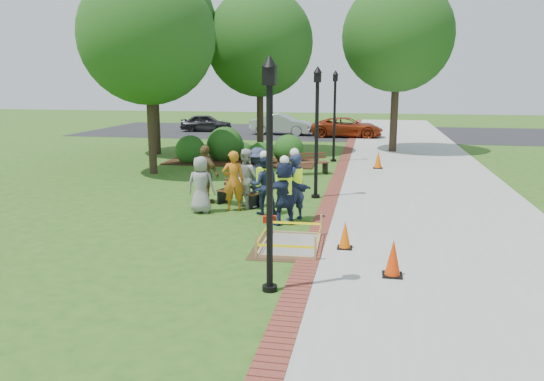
% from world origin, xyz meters
% --- Properties ---
extents(ground, '(100.00, 100.00, 0.00)m').
position_xyz_m(ground, '(0.00, 0.00, 0.00)').
color(ground, '#285116').
rests_on(ground, ground).
extents(sidewalk, '(6.00, 60.00, 0.02)m').
position_xyz_m(sidewalk, '(5.00, 10.00, 0.01)').
color(sidewalk, '#9E9E99').
rests_on(sidewalk, ground).
extents(brick_edging, '(0.50, 60.00, 0.03)m').
position_xyz_m(brick_edging, '(1.75, 10.00, 0.01)').
color(brick_edging, maroon).
rests_on(brick_edging, ground).
extents(mulch_bed, '(7.00, 3.00, 0.05)m').
position_xyz_m(mulch_bed, '(-3.00, 12.00, 0.02)').
color(mulch_bed, '#381E0F').
rests_on(mulch_bed, ground).
extents(parking_lot, '(36.00, 12.00, 0.01)m').
position_xyz_m(parking_lot, '(0.00, 27.00, 0.00)').
color(parking_lot, black).
rests_on(parking_lot, ground).
extents(wet_concrete_pad, '(1.78, 2.36, 0.55)m').
position_xyz_m(wet_concrete_pad, '(1.22, -0.28, 0.23)').
color(wet_concrete_pad, '#47331E').
rests_on(wet_concrete_pad, ground).
extents(bench_near, '(1.48, 0.95, 0.76)m').
position_xyz_m(bench_near, '(-0.98, 3.43, 0.24)').
color(bench_near, '#54381D').
rests_on(bench_near, ground).
extents(bench_far, '(1.67, 1.12, 0.87)m').
position_xyz_m(bench_far, '(0.51, 9.32, 0.28)').
color(bench_far, brown).
rests_on(bench_far, ground).
extents(cone_front, '(0.39, 0.39, 0.78)m').
position_xyz_m(cone_front, '(3.51, -1.86, 0.37)').
color(cone_front, black).
rests_on(cone_front, ground).
extents(cone_back, '(0.34, 0.34, 0.67)m').
position_xyz_m(cone_back, '(2.49, -0.26, 0.32)').
color(cone_back, black).
rests_on(cone_back, ground).
extents(cone_far, '(0.41, 0.41, 0.80)m').
position_xyz_m(cone_far, '(3.31, 11.27, 0.39)').
color(cone_far, black).
rests_on(cone_far, ground).
extents(toolbox, '(0.40, 0.27, 0.18)m').
position_xyz_m(toolbox, '(0.34, 1.68, 0.09)').
color(toolbox, red).
rests_on(toolbox, ground).
extents(lamp_near, '(0.28, 0.28, 4.26)m').
position_xyz_m(lamp_near, '(1.25, -3.00, 2.48)').
color(lamp_near, black).
rests_on(lamp_near, ground).
extents(lamp_mid, '(0.28, 0.28, 4.26)m').
position_xyz_m(lamp_mid, '(1.25, 5.00, 2.48)').
color(lamp_mid, black).
rests_on(lamp_mid, ground).
extents(lamp_far, '(0.28, 0.28, 4.26)m').
position_xyz_m(lamp_far, '(1.25, 13.00, 2.48)').
color(lamp_far, black).
rests_on(lamp_far, ground).
extents(tree_left, '(5.39, 5.39, 8.19)m').
position_xyz_m(tree_left, '(-5.86, 8.33, 5.49)').
color(tree_left, '#3D2D1E').
rests_on(tree_left, ground).
extents(tree_back, '(5.48, 5.48, 8.39)m').
position_xyz_m(tree_back, '(-2.82, 15.42, 5.64)').
color(tree_back, '#3D2D1E').
rests_on(tree_back, ground).
extents(tree_right, '(5.78, 5.78, 8.93)m').
position_xyz_m(tree_right, '(4.13, 17.18, 6.03)').
color(tree_right, '#3D2D1E').
rests_on(tree_right, ground).
extents(tree_far, '(6.42, 6.42, 9.69)m').
position_xyz_m(tree_far, '(-8.01, 13.91, 6.47)').
color(tree_far, '#3D2D1E').
rests_on(tree_far, ground).
extents(shrub_a, '(1.40, 1.40, 1.40)m').
position_xyz_m(shrub_a, '(-5.28, 11.31, 0.00)').
color(shrub_a, '#204E16').
rests_on(shrub_a, ground).
extents(shrub_b, '(1.75, 1.75, 1.75)m').
position_xyz_m(shrub_b, '(-3.91, 12.39, 0.00)').
color(shrub_b, '#204E16').
rests_on(shrub_b, ground).
extents(shrub_c, '(1.10, 1.10, 1.10)m').
position_xyz_m(shrub_c, '(-1.99, 11.54, 0.00)').
color(shrub_c, '#204E16').
rests_on(shrub_c, ground).
extents(shrub_d, '(1.42, 1.42, 1.42)m').
position_xyz_m(shrub_d, '(-0.81, 12.32, 0.00)').
color(shrub_d, '#204E16').
rests_on(shrub_d, ground).
extents(shrub_e, '(0.93, 0.93, 0.93)m').
position_xyz_m(shrub_e, '(-3.11, 12.72, 0.00)').
color(shrub_e, '#204E16').
rests_on(shrub_e, ground).
extents(casual_person_a, '(0.54, 0.35, 1.66)m').
position_xyz_m(casual_person_a, '(-1.83, 2.39, 0.83)').
color(casual_person_a, gray).
rests_on(casual_person_a, ground).
extents(casual_person_b, '(0.67, 0.55, 1.79)m').
position_xyz_m(casual_person_b, '(-0.98, 2.84, 0.90)').
color(casual_person_b, '#C06716').
rests_on(casual_person_b, ground).
extents(casual_person_c, '(0.67, 0.66, 1.79)m').
position_xyz_m(casual_person_c, '(-0.70, 3.38, 0.90)').
color(casual_person_c, silver).
rests_on(casual_person_c, ground).
extents(casual_person_d, '(0.69, 0.60, 1.84)m').
position_xyz_m(casual_person_d, '(-2.06, 3.58, 0.92)').
color(casual_person_d, brown).
rests_on(casual_person_d, ground).
extents(casual_person_e, '(0.62, 0.43, 1.82)m').
position_xyz_m(casual_person_e, '(-0.36, 3.45, 0.91)').
color(casual_person_e, '#2D354F').
rests_on(casual_person_e, ground).
extents(hivis_worker_a, '(0.65, 0.57, 1.87)m').
position_xyz_m(hivis_worker_a, '(0.76, 1.59, 0.93)').
color(hivis_worker_a, '#192A43').
rests_on(hivis_worker_a, ground).
extents(hivis_worker_b, '(0.70, 0.68, 2.01)m').
position_xyz_m(hivis_worker_b, '(0.95, 2.10, 0.99)').
color(hivis_worker_b, '#1D324B').
rests_on(hivis_worker_b, ground).
extents(hivis_worker_c, '(0.61, 0.47, 1.85)m').
position_xyz_m(hivis_worker_c, '(0.01, 2.59, 0.92)').
color(hivis_worker_c, '#191F43').
rests_on(hivis_worker_c, ground).
extents(parked_car_a, '(2.30, 4.45, 1.39)m').
position_xyz_m(parked_car_a, '(-9.16, 25.97, 0.00)').
color(parked_car_a, black).
rests_on(parked_car_a, ground).
extents(parked_car_b, '(2.58, 4.99, 1.56)m').
position_xyz_m(parked_car_b, '(-3.24, 24.74, 0.00)').
color(parked_car_b, '#B0B1B6').
rests_on(parked_car_b, ground).
extents(parked_car_c, '(1.95, 4.43, 1.44)m').
position_xyz_m(parked_car_c, '(1.35, 24.02, 0.00)').
color(parked_car_c, '#9A3013').
rests_on(parked_car_c, ground).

